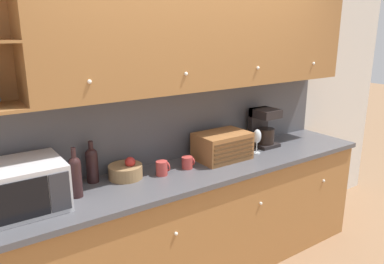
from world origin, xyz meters
name	(u,v)px	position (x,y,z in m)	size (l,w,h in m)	color
ground_plane	(179,256)	(0.00, 0.00, 0.00)	(24.00, 24.00, 0.00)	#896647
wall_back	(176,117)	(0.00, 0.03, 1.30)	(5.59, 0.06, 2.60)	silver
counter_unit	(198,223)	(0.00, -0.29, 0.48)	(3.21, 0.61, 0.95)	#A36B38
backsplash_panel	(178,123)	(0.00, -0.01, 1.25)	(3.19, 0.01, 0.60)	#4C4C51
upper_cabinets	(206,36)	(0.16, -0.16, 1.94)	(3.19, 0.34, 0.80)	#A36B38
microwave	(18,187)	(-1.28, -0.25, 1.10)	(0.51, 0.42, 0.29)	silver
wine_bottle	(75,175)	(-0.94, -0.26, 1.10)	(0.08, 0.08, 0.33)	black
second_wine_bottle	(92,164)	(-0.77, -0.09, 1.09)	(0.08, 0.08, 0.30)	black
fruit_basket	(126,171)	(-0.55, -0.16, 1.01)	(0.25, 0.25, 0.16)	#937047
mug_blue_second	(162,168)	(-0.31, -0.26, 1.01)	(0.10, 0.09, 0.11)	#B73D38
mug	(187,162)	(-0.08, -0.25, 1.00)	(0.10, 0.08, 0.09)	#B73D38
bread_box	(222,146)	(0.28, -0.23, 1.06)	(0.43, 0.31, 0.22)	#996033
wine_glass	(257,137)	(0.62, -0.29, 1.10)	(0.07, 0.07, 0.21)	silver
coffee_maker	(263,127)	(0.82, -0.16, 1.13)	(0.21, 0.22, 0.35)	black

